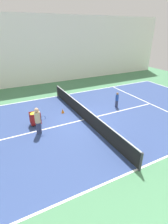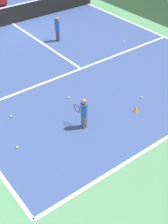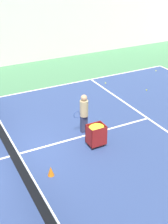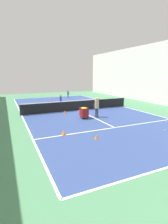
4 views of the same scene
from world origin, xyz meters
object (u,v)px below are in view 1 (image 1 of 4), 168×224
child_midcourt (117,99)px  coach_at_net (38,119)px  tennis_net (84,113)px  training_cone_1 (63,111)px  ball_cart (35,116)px

child_midcourt → coach_at_net: bearing=25.8°
coach_at_net → child_midcourt: coach_at_net is taller
tennis_net → child_midcourt: child_midcourt is taller
child_midcourt → training_cone_1: bearing=4.3°
tennis_net → child_midcourt: (0.75, -3.24, 0.18)m
coach_at_net → training_cone_1: coach_at_net is taller
ball_cart → coach_at_net: bearing=177.0°
child_midcourt → tennis_net: bearing=29.5°
coach_at_net → child_midcourt: bearing=6.5°
coach_at_net → child_midcourt: size_ratio=1.37×
training_cone_1 → ball_cart: bearing=111.4°
tennis_net → child_midcourt: bearing=-77.0°
tennis_net → training_cone_1: (1.64, 0.89, -0.33)m
child_midcourt → ball_cart: child_midcourt is taller
tennis_net → training_cone_1: bearing=28.5°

